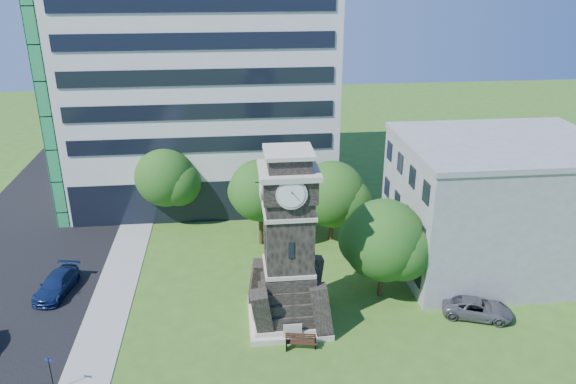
{
  "coord_description": "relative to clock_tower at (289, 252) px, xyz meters",
  "views": [
    {
      "loc": [
        -0.46,
        -30.06,
        22.75
      ],
      "look_at": [
        3.36,
        5.77,
        7.92
      ],
      "focal_mm": 35.0,
      "sensor_mm": 36.0,
      "label": 1
    }
  ],
  "objects": [
    {
      "name": "park_bench",
      "position": [
        0.45,
        -3.11,
        -4.75
      ],
      "size": [
        1.94,
        0.52,
        1.0
      ],
      "rotation": [
        0.0,
        0.0,
        -0.18
      ],
      "color": "black",
      "rests_on": "ground"
    },
    {
      "name": "street_sign",
      "position": [
        -14.08,
        -5.42,
        -3.86
      ],
      "size": [
        0.54,
        0.05,
        2.26
      ],
      "rotation": [
        0.0,
        0.0,
        -0.38
      ],
      "color": "black",
      "rests_on": "ground"
    },
    {
      "name": "tree_nc",
      "position": [
        -1.07,
        11.42,
        -0.49
      ],
      "size": [
        5.78,
        5.26,
        7.62
      ],
      "rotation": [
        0.0,
        0.0,
        0.17
      ],
      "color": "#332114",
      "rests_on": "ground"
    },
    {
      "name": "office_low",
      "position": [
        16.97,
        6.0,
        -0.07
      ],
      "size": [
        15.2,
        12.2,
        10.4
      ],
      "color": "#9D9FA2",
      "rests_on": "ground"
    },
    {
      "name": "tree_east",
      "position": [
        7.09,
        2.34,
        -0.93
      ],
      "size": [
        6.48,
        5.89,
        7.48
      ],
      "rotation": [
        0.0,
        0.0,
        0.08
      ],
      "color": "#332114",
      "rests_on": "ground"
    },
    {
      "name": "tree_ne",
      "position": [
        5.09,
        11.63,
        -1.16
      ],
      "size": [
        6.33,
        5.75,
        7.17
      ],
      "rotation": [
        0.0,
        0.0,
        -0.08
      ],
      "color": "#332114",
      "rests_on": "ground"
    },
    {
      "name": "car_street_north",
      "position": [
        -16.67,
        5.19,
        -4.57
      ],
      "size": [
        2.86,
        5.16,
        1.42
      ],
      "primitive_type": "imported",
      "rotation": [
        0.0,
        0.0,
        -0.19
      ],
      "color": "#11214C",
      "rests_on": "ground"
    },
    {
      "name": "ground",
      "position": [
        -3.0,
        -2.0,
        -5.28
      ],
      "size": [
        160.0,
        160.0,
        0.0
      ],
      "primitive_type": "plane",
      "color": "#385F1B",
      "rests_on": "ground"
    },
    {
      "name": "car_east_lot",
      "position": [
        12.98,
        -0.99,
        -4.62
      ],
      "size": [
        5.19,
        3.64,
        1.31
      ],
      "primitive_type": "imported",
      "rotation": [
        0.0,
        0.0,
        1.23
      ],
      "color": "#58575D",
      "rests_on": "ground"
    },
    {
      "name": "tree_nw",
      "position": [
        -9.43,
        16.87,
        -0.9
      ],
      "size": [
        6.19,
        5.63,
        7.38
      ],
      "rotation": [
        0.0,
        0.0,
        -0.23
      ],
      "color": "#332114",
      "rests_on": "ground"
    },
    {
      "name": "sidewalk",
      "position": [
        -12.5,
        3.0,
        -5.25
      ],
      "size": [
        3.0,
        70.0,
        0.06
      ],
      "primitive_type": "cube",
      "color": "gray",
      "rests_on": "ground"
    },
    {
      "name": "clock_tower",
      "position": [
        0.0,
        0.0,
        0.0
      ],
      "size": [
        5.4,
        5.4,
        12.22
      ],
      "color": "beige",
      "rests_on": "ground"
    },
    {
      "name": "office_tall",
      "position": [
        -6.2,
        23.84,
        8.94
      ],
      "size": [
        26.2,
        15.11,
        28.6
      ],
      "color": "silver",
      "rests_on": "ground"
    }
  ]
}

